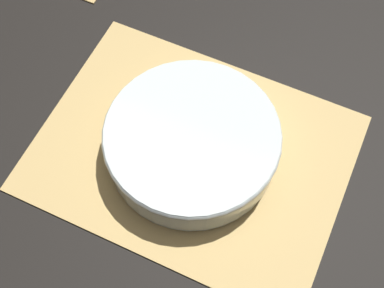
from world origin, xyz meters
name	(u,v)px	position (x,y,z in m)	size (l,w,h in m)	color
ground_plane	(192,153)	(0.00, 0.00, 0.00)	(6.00, 6.00, 0.00)	black
bamboo_mat_center	(192,152)	(0.00, 0.00, 0.00)	(0.48, 0.36, 0.01)	tan
fruit_salad_bowl	(192,141)	(0.00, 0.00, 0.04)	(0.27, 0.27, 0.06)	silver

